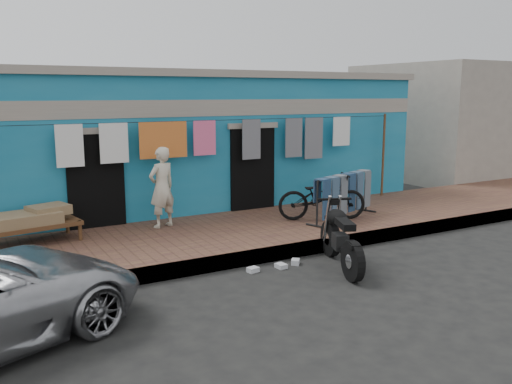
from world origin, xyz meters
name	(u,v)px	position (x,y,z in m)	size (l,w,h in m)	color
ground	(322,290)	(0.00, 0.00, 0.00)	(80.00, 80.00, 0.00)	black
sidewalk	(231,236)	(0.00, 3.00, 0.12)	(28.00, 3.00, 0.25)	brown
curb	(269,255)	(0.00, 1.55, 0.12)	(28.00, 0.10, 0.25)	gray
building	(159,140)	(0.00, 6.99, 1.69)	(12.20, 5.20, 3.36)	#156D93
neighbor_right	(459,121)	(11.00, 7.00, 1.90)	(6.00, 5.00, 3.80)	#9E9384
clothesline	(196,145)	(-0.17, 4.25, 1.81)	(10.06, 0.06, 2.10)	brown
seated_person	(162,187)	(-1.08, 3.84, 1.05)	(0.57, 0.38, 1.59)	beige
bicycle	(322,192)	(2.04, 2.83, 0.84)	(0.64, 1.82, 1.18)	black
motorcycle	(341,236)	(0.88, 0.69, 0.55)	(1.19, 1.78, 1.09)	black
charpoy	(28,227)	(-3.55, 3.83, 0.55)	(1.91, 1.13, 0.61)	brown
jeans_rack	(343,196)	(2.48, 2.66, 0.74)	(2.06, 1.08, 0.98)	black
litter_a	(253,270)	(-0.51, 1.20, 0.04)	(0.18, 0.14, 0.08)	silver
litter_b	(295,262)	(0.32, 1.20, 0.04)	(0.17, 0.13, 0.09)	silver
litter_c	(281,266)	(0.00, 1.15, 0.04)	(0.18, 0.15, 0.07)	silver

